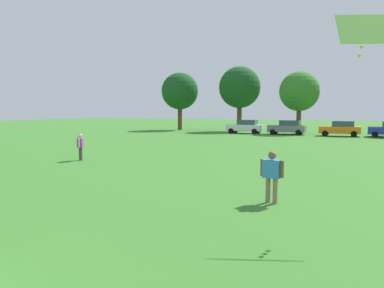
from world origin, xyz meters
name	(u,v)px	position (x,y,z in m)	size (l,w,h in m)	color
ground_plane	(275,144)	(0.00, 30.00, 0.00)	(160.00, 160.00, 0.00)	#387528
adult_bystander	(272,172)	(4.09, 9.23, 0.97)	(0.76, 0.40, 1.63)	#8C7259
bystander_midfield	(80,145)	(-8.15, 15.07, 0.91)	(0.48, 0.67, 1.54)	#3F3833
kite	(364,30)	(6.57, 8.75, 5.01)	(1.52, 1.06, 1.18)	#8CD859
parked_car_white_0	(245,126)	(-6.38, 43.61, 0.86)	(4.30, 2.02, 1.68)	white
parked_car_gray_1	(288,127)	(-1.21, 43.34, 0.86)	(4.30, 2.02, 1.68)	slate
parked_car_orange_2	(341,128)	(4.64, 42.73, 0.86)	(4.30, 2.02, 1.68)	orange
tree_far_left	(180,91)	(-17.32, 47.98, 5.54)	(5.26, 5.26, 8.20)	brown
tree_left	(240,88)	(-8.51, 48.21, 5.89)	(5.60, 5.60, 8.72)	brown
tree_right	(299,92)	(-0.40, 46.49, 5.13)	(4.88, 4.88, 7.60)	brown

